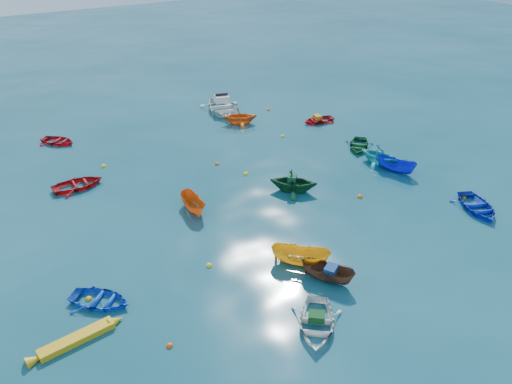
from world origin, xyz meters
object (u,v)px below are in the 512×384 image
kayak_yellow (78,341)px  motorboat_white (222,112)px  dinghy_blue_sw (101,303)px  dinghy_white_near (316,327)px  dinghy_blue_se (477,210)px

kayak_yellow → motorboat_white: 28.27m
dinghy_blue_sw → kayak_yellow: size_ratio=0.75×
dinghy_white_near → dinghy_blue_sw: bearing=178.7°
dinghy_blue_sw → motorboat_white: motorboat_white is taller
dinghy_blue_sw → dinghy_white_near: bearing=-84.9°
dinghy_white_near → kayak_yellow: size_ratio=0.84×
dinghy_blue_sw → kayak_yellow: bearing=-174.8°
dinghy_white_near → kayak_yellow: dinghy_white_near is taller
dinghy_blue_sw → dinghy_white_near: 10.16m
dinghy_blue_sw → kayak_yellow: dinghy_blue_sw is taller
motorboat_white → kayak_yellow: bearing=-114.0°
dinghy_blue_sw → dinghy_white_near: (7.80, -6.51, 0.00)m
dinghy_blue_se → motorboat_white: bearing=126.3°
dinghy_white_near → motorboat_white: 27.67m
dinghy_white_near → dinghy_blue_se: (14.57, 2.80, 0.00)m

